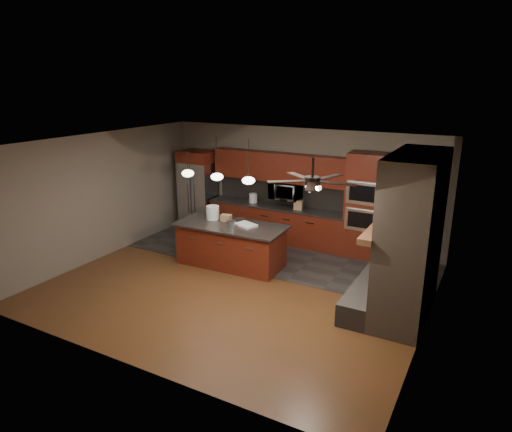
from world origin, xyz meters
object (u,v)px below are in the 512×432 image
Objects in this scene: counter_bucket at (253,198)px; refrigerator at (199,190)px; counter_box at (298,205)px; oven_tower at (365,206)px; microwave at (286,191)px; paint_tray at (246,225)px; kitchen_island at (231,245)px; white_bucket at (213,213)px; paint_can at (231,224)px; cardboard_box at (226,218)px.

refrigerator is at bearing -177.13° from counter_bucket.
oven_tower is at bearing -5.77° from counter_box.
counter_bucket is at bearing 2.87° from refrigerator.
microwave is 1.69× the size of paint_tray.
kitchen_island is 7.93× the size of white_bucket.
paint_tray is 1.97m from counter_bucket.
white_bucket is at bearing -46.81° from refrigerator.
paint_can is at bearing -41.10° from refrigerator.
microwave is 0.50m from counter_box.
paint_tray is (0.88, -0.05, -0.13)m from white_bucket.
paint_tray is 1.96× the size of cardboard_box.
counter_box is (0.77, 1.84, 0.55)m from kitchen_island.
microwave reaches higher than paint_tray.
oven_tower is 3.10m from kitchen_island.
cardboard_box reaches higher than paint_tray.
white_bucket is 0.33m from cardboard_box.
cardboard_box is 1.72m from counter_bucket.
microwave is 3.83× the size of paint_can.
paint_can is 0.86× the size of counter_box.
refrigerator is (-2.49, -0.13, -0.24)m from microwave.
paint_can is at bearing -98.25° from microwave.
paint_can is (-2.27, -1.99, -0.21)m from oven_tower.
microwave is 2.40× the size of white_bucket.
paint_can is at bearing -21.85° from white_bucket.
refrigerator is 0.87× the size of kitchen_island.
oven_tower is 2.72m from paint_tray.
cardboard_box is at bearing -146.90° from oven_tower.
counter_box is at bearing 51.89° from white_bucket.
counter_bucket is at bearing 88.00° from white_bucket.
paint_tray is at bearing -19.11° from cardboard_box.
oven_tower is 2.85m from counter_bucket.
refrigerator reaches higher than counter_bucket.
paint_tray is at bearing -65.56° from counter_bucket.
microwave is at bearing 158.38° from counter_box.
counter_box is (1.01, 1.65, 0.02)m from cardboard_box.
white_bucket is at bearing -117.56° from microwave.
paint_can reaches higher than kitchen_island.
paint_tray is (-2.03, -1.79, -0.25)m from oven_tower.
refrigerator is at bearing -179.05° from oven_tower.
paint_can is at bearing -116.80° from counter_box.
refrigerator is at bearing -176.99° from microwave.
white_bucket is (1.56, -1.66, 0.02)m from refrigerator.
white_bucket is 1.39× the size of cardboard_box.
white_bucket is 0.89m from paint_tray.
refrigerator is 9.13× the size of counter_bucket.
kitchen_island is at bearing -101.13° from microwave.
microwave is 2.03m from white_bucket.
paint_can is 0.82× the size of counter_bucket.
paint_can reaches higher than paint_tray.
microwave is at bearing 3.27° from counter_bucket.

